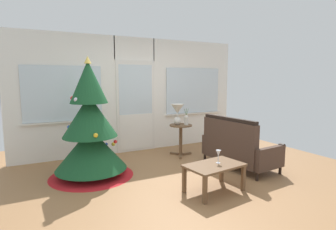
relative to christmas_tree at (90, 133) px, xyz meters
The scene contains 10 objects.
ground_plane 1.69m from the christmas_tree, 33.69° to the right, with size 6.76×6.76×0.00m, color #996B42.
back_wall_with_door 1.85m from the christmas_tree, 44.57° to the left, with size 5.20×0.14×2.55m.
christmas_tree is the anchor object (origin of this frame).
settee_sofa 2.61m from the christmas_tree, 17.82° to the right, with size 0.83×1.47×0.96m.
side_table 2.01m from the christmas_tree, 10.95° to the left, with size 0.50×0.48×0.67m.
table_lamp 1.96m from the christmas_tree, 12.45° to the left, with size 0.28×0.28×0.44m.
flower_vase 2.09m from the christmas_tree, ahead, with size 0.11×0.10×0.35m.
coffee_table 2.11m from the christmas_tree, 45.45° to the right, with size 0.90×0.62×0.41m.
wine_glass 2.13m from the christmas_tree, 43.24° to the right, with size 0.08×0.08×0.20m.
gift_box 0.75m from the christmas_tree, 25.71° to the right, with size 0.20×0.18×0.20m, color red.
Camera 1 is at (-2.14, -3.71, 1.64)m, focal length 29.02 mm.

